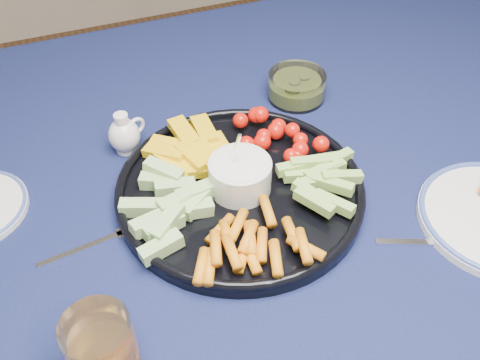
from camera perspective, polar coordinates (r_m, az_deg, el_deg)
name	(u,v)px	position (r m, az deg, el deg)	size (l,w,h in m)	color
dining_table	(257,184)	(1.01, 1.86, -0.48)	(1.67, 1.07, 0.75)	#4C3219
crudite_platter	(239,186)	(0.85, -0.16, -0.64)	(0.40, 0.40, 0.13)	black
creamer_pitcher	(125,135)	(0.96, -12.20, 4.75)	(0.07, 0.06, 0.08)	silver
pickle_bowl	(297,87)	(1.07, 6.05, 9.79)	(0.11, 0.11, 0.05)	white
juice_tumbler	(102,350)	(0.68, -14.47, -17.17)	(0.08, 0.08, 0.10)	white
fork_left	(97,243)	(0.83, -14.97, -6.49)	(0.15, 0.03, 0.00)	white
fork_right	(442,243)	(0.86, 20.78, -6.33)	(0.16, 0.08, 0.00)	white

